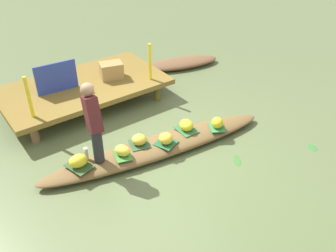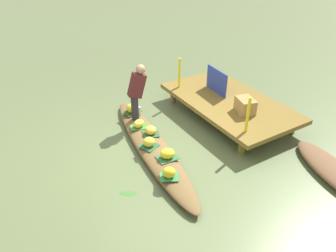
# 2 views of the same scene
# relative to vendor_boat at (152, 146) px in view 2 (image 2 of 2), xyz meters

# --- Properties ---
(canal_water) EXTENTS (40.00, 40.00, 0.00)m
(canal_water) POSITION_rel_vendor_boat_xyz_m (0.00, 0.00, -0.10)
(canal_water) COLOR #586740
(canal_water) RESTS_ON ground
(dock_platform) EXTENTS (3.20, 1.80, 0.43)m
(dock_platform) POSITION_rel_vendor_boat_xyz_m (-0.27, 2.20, 0.27)
(dock_platform) COLOR brown
(dock_platform) RESTS_ON ground
(vendor_boat) EXTENTS (4.07, 1.17, 0.20)m
(vendor_boat) POSITION_rel_vendor_boat_xyz_m (0.00, 0.00, 0.00)
(vendor_boat) COLOR brown
(vendor_boat) RESTS_ON ground
(moored_boat) EXTENTS (2.00, 1.11, 0.18)m
(moored_boat) POSITION_rel_vendor_boat_xyz_m (2.35, 2.44, -0.01)
(moored_boat) COLOR brown
(moored_boat) RESTS_ON ground
(leaf_mat_0) EXTENTS (0.41, 0.40, 0.01)m
(leaf_mat_0) POSITION_rel_vendor_boat_xyz_m (0.08, -0.10, 0.10)
(leaf_mat_0) COLOR #225A34
(leaf_mat_0) RESTS_ON vendor_boat
(banana_bunch_0) EXTENTS (0.28, 0.29, 0.19)m
(banana_bunch_0) POSITION_rel_vendor_boat_xyz_m (0.08, -0.10, 0.19)
(banana_bunch_0) COLOR gold
(banana_bunch_0) RESTS_ON vendor_boat
(leaf_mat_1) EXTENTS (0.38, 0.40, 0.01)m
(leaf_mat_1) POSITION_rel_vendor_boat_xyz_m (1.07, -0.25, 0.10)
(leaf_mat_1) COLOR #307B42
(leaf_mat_1) RESTS_ON vendor_boat
(banana_bunch_1) EXTENTS (0.28, 0.29, 0.19)m
(banana_bunch_1) POSITION_rel_vendor_boat_xyz_m (1.07, -0.25, 0.20)
(banana_bunch_1) COLOR gold
(banana_bunch_1) RESTS_ON vendor_boat
(leaf_mat_2) EXTENTS (0.34, 0.41, 0.01)m
(leaf_mat_2) POSITION_rel_vendor_boat_xyz_m (-0.65, 0.05, 0.10)
(leaf_mat_2) COLOR #3C7E31
(leaf_mat_2) RESTS_ON vendor_boat
(banana_bunch_2) EXTENTS (0.27, 0.31, 0.17)m
(banana_bunch_2) POSITION_rel_vendor_boat_xyz_m (-0.65, 0.05, 0.19)
(banana_bunch_2) COLOR yellow
(banana_bunch_2) RESTS_ON vendor_boat
(leaf_mat_3) EXTENTS (0.31, 0.39, 0.01)m
(leaf_mat_3) POSITION_rel_vendor_boat_xyz_m (0.59, 0.01, 0.10)
(leaf_mat_3) COLOR #306536
(leaf_mat_3) RESTS_ON vendor_boat
(banana_bunch_3) EXTENTS (0.28, 0.32, 0.19)m
(banana_bunch_3) POSITION_rel_vendor_boat_xyz_m (0.59, 0.01, 0.19)
(banana_bunch_3) COLOR yellow
(banana_bunch_3) RESTS_ON vendor_boat
(leaf_mat_4) EXTENTS (0.38, 0.46, 0.01)m
(leaf_mat_4) POSITION_rel_vendor_boat_xyz_m (-1.31, 0.20, 0.10)
(leaf_mat_4) COLOR #2F5027
(leaf_mat_4) RESTS_ON vendor_boat
(banana_bunch_4) EXTENTS (0.30, 0.24, 0.20)m
(banana_bunch_4) POSITION_rel_vendor_boat_xyz_m (-1.31, 0.20, 0.20)
(banana_bunch_4) COLOR yellow
(banana_bunch_4) RESTS_ON vendor_boat
(leaf_mat_5) EXTENTS (0.39, 0.40, 0.01)m
(leaf_mat_5) POSITION_rel_vendor_boat_xyz_m (-0.28, 0.13, 0.10)
(leaf_mat_5) COLOR #2D5231
(leaf_mat_5) RESTS_ON vendor_boat
(banana_bunch_5) EXTENTS (0.27, 0.27, 0.17)m
(banana_bunch_5) POSITION_rel_vendor_boat_xyz_m (-0.28, 0.13, 0.19)
(banana_bunch_5) COLOR gold
(banana_bunch_5) RESTS_ON vendor_boat
(vendor_person) EXTENTS (0.24, 0.43, 1.25)m
(vendor_person) POSITION_rel_vendor_boat_xyz_m (-0.99, 0.21, 0.80)
(vendor_person) COLOR #28282D
(vendor_person) RESTS_ON vendor_boat
(water_bottle) EXTENTS (0.06, 0.06, 0.19)m
(water_bottle) POSITION_rel_vendor_boat_xyz_m (-1.13, 0.31, 0.19)
(water_bottle) COLOR silver
(water_bottle) RESTS_ON vendor_boat
(market_banner) EXTENTS (0.78, 0.09, 0.58)m
(market_banner) POSITION_rel_vendor_boat_xyz_m (-0.77, 2.20, 0.62)
(market_banner) COLOR #293B98
(market_banner) RESTS_ON dock_platform
(railing_post_west) EXTENTS (0.06, 0.06, 0.75)m
(railing_post_west) POSITION_rel_vendor_boat_xyz_m (-1.47, 1.60, 0.70)
(railing_post_west) COLOR yellow
(railing_post_west) RESTS_ON dock_platform
(railing_post_east) EXTENTS (0.06, 0.06, 0.75)m
(railing_post_east) POSITION_rel_vendor_boat_xyz_m (0.93, 1.60, 0.70)
(railing_post_east) COLOR yellow
(railing_post_east) RESTS_ON dock_platform
(produce_crate) EXTENTS (0.51, 0.42, 0.32)m
(produce_crate) POSITION_rel_vendor_boat_xyz_m (0.33, 2.11, 0.49)
(produce_crate) COLOR #9E7B45
(produce_crate) RESTS_ON dock_platform
(drifting_plant_2) EXTENTS (0.29, 0.34, 0.01)m
(drifting_plant_2) POSITION_rel_vendor_boat_xyz_m (0.89, -0.95, -0.09)
(drifting_plant_2) COLOR #3B6A2F
(drifting_plant_2) RESTS_ON ground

